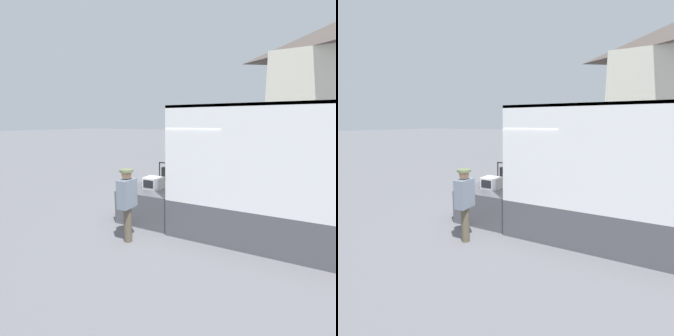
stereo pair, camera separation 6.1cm
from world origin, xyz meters
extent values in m
plane|color=slate|center=(0.00, 0.00, 0.00)|extent=(160.00, 160.00, 0.00)
cube|color=#4C4C51|center=(2.25, 0.00, 0.43)|extent=(4.51, 2.43, 0.86)
cube|color=white|center=(2.25, 1.18, 1.92)|extent=(4.51, 0.06, 2.12)
cube|color=white|center=(2.25, -1.18, 1.92)|extent=(4.51, 0.06, 2.12)
cube|color=white|center=(2.25, 0.00, 2.95)|extent=(4.51, 2.43, 0.06)
cylinder|color=yellow|center=(1.81, 0.37, 1.04)|extent=(0.29, 0.29, 0.37)
cube|color=olive|center=(2.62, 0.47, 1.00)|extent=(0.44, 0.32, 0.28)
cube|color=#B2A893|center=(3.04, 0.76, 1.04)|extent=(0.44, 0.32, 0.35)
cube|color=#4C4C51|center=(-0.76, 0.00, 0.43)|extent=(1.53, 2.31, 0.86)
cube|color=white|center=(-0.79, -0.42, 1.01)|extent=(0.47, 0.39, 0.31)
cube|color=black|center=(-0.83, -0.62, 1.01)|extent=(0.30, 0.01, 0.21)
cube|color=black|center=(-0.77, 0.62, 1.08)|extent=(0.47, 0.43, 0.43)
cylinder|color=slate|center=(-0.58, 0.62, 1.10)|extent=(0.18, 0.24, 0.24)
cylinder|color=black|center=(-1.05, 0.36, 1.16)|extent=(0.04, 0.04, 0.60)
cylinder|color=black|center=(-0.49, 0.36, 1.16)|extent=(0.04, 0.04, 0.60)
cylinder|color=black|center=(-1.05, 0.87, 1.16)|extent=(0.04, 0.04, 0.60)
cylinder|color=black|center=(-0.49, 0.87, 1.16)|extent=(0.04, 0.04, 0.60)
cylinder|color=black|center=(-0.77, 0.36, 1.44)|extent=(0.55, 0.04, 0.04)
cylinder|color=black|center=(-0.77, 0.87, 1.44)|extent=(0.55, 0.04, 0.04)
cylinder|color=brown|center=(-0.58, -1.87, 0.39)|extent=(0.18, 0.18, 0.79)
cube|color=slate|center=(-0.58, -1.87, 1.10)|extent=(0.24, 0.44, 0.62)
sphere|color=tan|center=(-0.58, -1.87, 1.52)|extent=(0.22, 0.22, 0.22)
cylinder|color=#606B47|center=(-0.58, -1.87, 1.60)|extent=(0.29, 0.29, 0.05)
camera|label=1|loc=(2.75, -6.30, 2.62)|focal=28.00mm
camera|label=2|loc=(2.81, -6.27, 2.62)|focal=28.00mm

